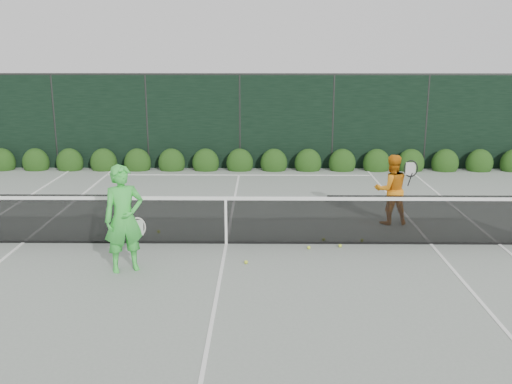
{
  "coord_description": "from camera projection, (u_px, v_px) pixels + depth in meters",
  "views": [
    {
      "loc": [
        0.71,
        -10.87,
        3.82
      ],
      "look_at": [
        0.6,
        0.3,
        1.0
      ],
      "focal_mm": 40.0,
      "sensor_mm": 36.0,
      "label": 1
    }
  ],
  "objects": [
    {
      "name": "ground",
      "position": [
        226.0,
        244.0,
        11.48
      ],
      "size": [
        80.0,
        80.0,
        0.0
      ],
      "primitive_type": "plane",
      "color": "gray",
      "rests_on": "ground"
    },
    {
      "name": "tennis_net",
      "position": [
        225.0,
        218.0,
        11.35
      ],
      "size": [
        12.9,
        0.1,
        1.07
      ],
      "color": "#10311F",
      "rests_on": "ground"
    },
    {
      "name": "player_woman",
      "position": [
        124.0,
        219.0,
        9.89
      ],
      "size": [
        0.82,
        0.7,
        1.9
      ],
      "rotation": [
        0.0,
        0.0,
        0.43
      ],
      "color": "green",
      "rests_on": "ground"
    },
    {
      "name": "player_man",
      "position": [
        391.0,
        189.0,
        12.62
      ],
      "size": [
        0.92,
        0.7,
        1.57
      ],
      "rotation": [
        0.0,
        0.0,
        3.29
      ],
      "color": "orange",
      "rests_on": "ground"
    },
    {
      "name": "court_lines",
      "position": [
        226.0,
        243.0,
        11.48
      ],
      "size": [
        11.03,
        23.83,
        0.01
      ],
      "color": "white",
      "rests_on": "ground"
    },
    {
      "name": "windscreen_fence",
      "position": [
        214.0,
        208.0,
        8.48
      ],
      "size": [
        32.0,
        21.07,
        3.06
      ],
      "color": "black",
      "rests_on": "ground"
    },
    {
      "name": "hedge_row",
      "position": [
        240.0,
        163.0,
        18.35
      ],
      "size": [
        31.66,
        0.65,
        0.94
      ],
      "color": "#16320D",
      "rests_on": "ground"
    },
    {
      "name": "tennis_balls",
      "position": [
        266.0,
        246.0,
        11.25
      ],
      "size": [
        4.82,
        1.84,
        0.07
      ],
      "color": "#C9E031",
      "rests_on": "ground"
    }
  ]
}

